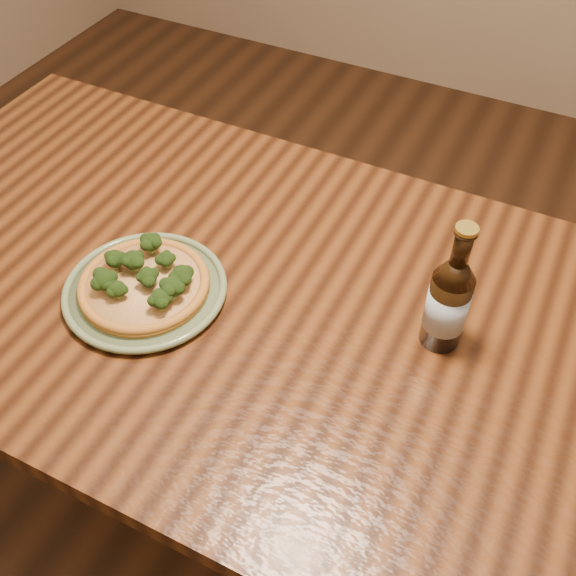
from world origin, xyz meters
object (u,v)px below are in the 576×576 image
at_px(table, 237,318).
at_px(plate, 145,290).
at_px(beer_bottle, 448,302).
at_px(pizza, 144,283).

relative_size(table, plate, 5.42).
bearing_deg(plate, table, 34.54).
bearing_deg(beer_bottle, plate, -157.87).
height_order(table, plate, plate).
bearing_deg(pizza, plate, -155.52).
relative_size(pizza, beer_bottle, 0.93).
height_order(table, pizza, pizza).
relative_size(plate, pizza, 1.26).
distance_m(table, plate, 0.19).
distance_m(plate, beer_bottle, 0.53).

